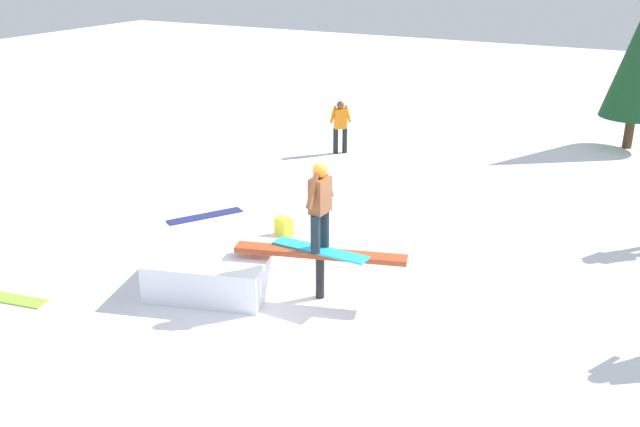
% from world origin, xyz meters
% --- Properties ---
extents(ground_plane, '(60.00, 60.00, 0.00)m').
position_xyz_m(ground_plane, '(0.00, 0.00, 0.00)').
color(ground_plane, white).
extents(rail_feature, '(2.58, 1.01, 0.77)m').
position_xyz_m(rail_feature, '(0.00, 0.00, 0.66)').
color(rail_feature, black).
rests_on(rail_feature, ground).
extents(snow_kicker_ramp, '(2.15, 1.95, 0.59)m').
position_xyz_m(snow_kicker_ramp, '(-1.61, -0.48, 0.29)').
color(snow_kicker_ramp, white).
rests_on(snow_kicker_ramp, ground).
extents(main_rider_on_rail, '(1.54, 0.74, 1.37)m').
position_xyz_m(main_rider_on_rail, '(0.00, 0.00, 1.44)').
color(main_rider_on_rail, '#20ADD8').
rests_on(main_rider_on_rail, rail_feature).
extents(bystander_orange, '(0.49, 0.43, 1.35)m').
position_xyz_m(bystander_orange, '(-3.28, 7.23, 0.76)').
color(bystander_orange, black).
rests_on(bystander_orange, ground).
extents(loose_snowboard_lime, '(1.43, 0.52, 0.02)m').
position_xyz_m(loose_snowboard_lime, '(-4.21, -2.30, 0.01)').
color(loose_snowboard_lime, '#95CF38').
rests_on(loose_snowboard_lime, ground).
extents(loose_snowboard_navy, '(1.04, 1.44, 0.02)m').
position_xyz_m(loose_snowboard_navy, '(-3.60, 1.93, 0.01)').
color(loose_snowboard_navy, navy).
rests_on(loose_snowboard_navy, ground).
extents(backpack_on_snow, '(0.36, 0.31, 0.34)m').
position_xyz_m(backpack_on_snow, '(-1.74, 1.84, 0.17)').
color(backpack_on_snow, yellow).
rests_on(backpack_on_snow, ground).
extents(pine_tree_near, '(1.66, 1.66, 3.78)m').
position_xyz_m(pine_tree_near, '(3.16, 11.23, 2.29)').
color(pine_tree_near, '#4C331E').
rests_on(pine_tree_near, ground).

